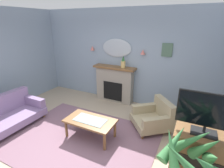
{
  "coord_description": "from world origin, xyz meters",
  "views": [
    {
      "loc": [
        2.02,
        -2.33,
        2.47
      ],
      "look_at": [
        0.21,
        1.33,
        0.98
      ],
      "focal_mm": 27.45,
      "sensor_mm": 36.0,
      "label": 1
    }
  ],
  "objects": [
    {
      "name": "patterned_rug",
      "position": [
        0.0,
        0.2,
        0.01
      ],
      "size": [
        3.2,
        2.4,
        0.01
      ],
      "primitive_type": "cube",
      "color": "#7F5B6B",
      "rests_on": "ground"
    },
    {
      "name": "framed_picture",
      "position": [
        1.28,
        2.51,
        1.75
      ],
      "size": [
        0.28,
        0.03,
        0.36
      ],
      "primitive_type": "cube",
      "color": "#4C6B56"
    },
    {
      "name": "fireplace",
      "position": [
        -0.22,
        2.35,
        0.57
      ],
      "size": [
        1.36,
        0.36,
        1.16
      ],
      "color": "gray",
      "rests_on": "ground"
    },
    {
      "name": "wall_mirror",
      "position": [
        -0.22,
        2.5,
        1.71
      ],
      "size": [
        0.96,
        0.06,
        0.56
      ],
      "primitive_type": "ellipsoid",
      "color": "#B2BCC6"
    },
    {
      "name": "mantel_vase_right",
      "position": [
        0.08,
        2.33,
        1.32
      ],
      "size": [
        0.14,
        0.14,
        0.37
      ],
      "color": "tan",
      "rests_on": "fireplace"
    },
    {
      "name": "tv_cabinet",
      "position": [
        2.29,
        0.22,
        0.45
      ],
      "size": [
        0.8,
        0.58,
        0.9
      ],
      "color": "brown",
      "rests_on": "ground"
    },
    {
      "name": "coffee_table",
      "position": [
        0.14,
        0.38,
        0.38
      ],
      "size": [
        1.1,
        0.6,
        0.45
      ],
      "color": "brown",
      "rests_on": "ground"
    },
    {
      "name": "floor",
      "position": [
        0.0,
        0.0,
        -0.05
      ],
      "size": [
        6.68,
        6.05,
        0.1
      ],
      "primitive_type": "cube",
      "color": "tan",
      "rests_on": "ground"
    },
    {
      "name": "floral_couch",
      "position": [
        -1.95,
        -0.24,
        0.32
      ],
      "size": [
        0.88,
        1.73,
        0.76
      ],
      "color": "gray",
      "rests_on": "ground"
    },
    {
      "name": "wall_sconce_right",
      "position": [
        0.63,
        2.45,
        1.66
      ],
      "size": [
        0.14,
        0.14,
        0.14
      ],
      "primitive_type": "cone",
      "color": "#D17066"
    },
    {
      "name": "wall_back",
      "position": [
        0.0,
        2.58,
        1.44
      ],
      "size": [
        6.68,
        0.1,
        2.87
      ],
      "primitive_type": "cube",
      "color": "#8C9EB2",
      "rests_on": "ground"
    },
    {
      "name": "armchair_in_corner",
      "position": [
        1.33,
        1.38,
        0.31
      ],
      "size": [
        1.14,
        1.14,
        0.71
      ],
      "color": "tan",
      "rests_on": "ground"
    },
    {
      "name": "tv_flatscreen",
      "position": [
        2.29,
        0.2,
        1.25
      ],
      "size": [
        0.84,
        0.24,
        0.65
      ],
      "color": "black",
      "rests_on": "tv_cabinet"
    },
    {
      "name": "wall_sconce_left",
      "position": [
        -1.07,
        2.45,
        1.66
      ],
      "size": [
        0.14,
        0.14,
        0.14
      ],
      "primitive_type": "cone",
      "color": "#D17066"
    }
  ]
}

